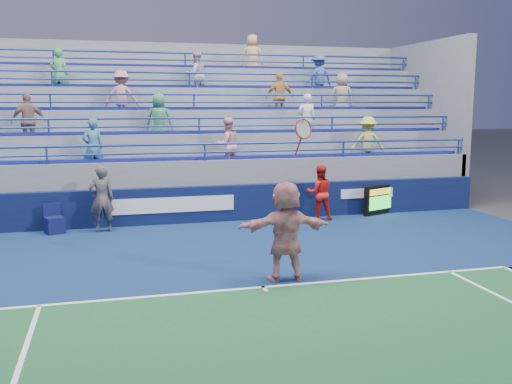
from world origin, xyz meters
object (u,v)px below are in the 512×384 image
object	(u,v)px
line_judge	(102,199)
ball_girl	(319,193)
tennis_player	(286,231)
serve_speed_board	(380,200)
judge_chair	(55,224)

from	to	relation	value
line_judge	ball_girl	world-z (taller)	line_judge
tennis_player	ball_girl	world-z (taller)	tennis_player
serve_speed_board	line_judge	size ratio (longest dim) A/B	0.71
line_judge	ball_girl	xyz separation A→B (m)	(6.45, 0.01, -0.08)
tennis_player	ball_girl	bearing A→B (deg)	62.83
serve_speed_board	judge_chair	bearing A→B (deg)	-178.50
judge_chair	tennis_player	bearing A→B (deg)	-48.86
judge_chair	line_judge	size ratio (longest dim) A/B	0.45
judge_chair	tennis_player	distance (m)	7.49
judge_chair	ball_girl	world-z (taller)	ball_girl
serve_speed_board	tennis_player	world-z (taller)	tennis_player
serve_speed_board	line_judge	distance (m)	8.70
judge_chair	tennis_player	size ratio (longest dim) A/B	0.25
judge_chair	ball_girl	xyz separation A→B (m)	(7.73, -0.10, 0.58)
tennis_player	ball_girl	distance (m)	6.20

